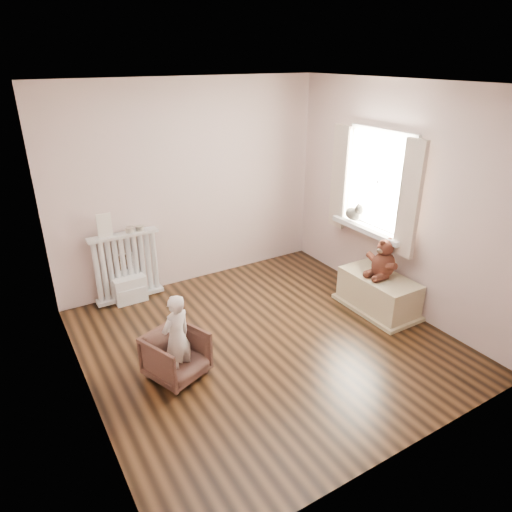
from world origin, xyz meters
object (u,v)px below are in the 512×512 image
radiator (127,271)px  child (177,338)px  plush_cat (354,213)px  toy_bench (378,294)px  armchair (176,355)px  toy_vanity (128,280)px  teddy_bear (384,258)px

radiator → child: bearing=-92.1°
plush_cat → toy_bench: bearing=-108.6°
radiator → armchair: radiator is taller
toy_vanity → child: 1.75m
child → plush_cat: size_ratio=2.98×
toy_vanity → teddy_bear: teddy_bear is taller
radiator → plush_cat: size_ratio=3.00×
toy_vanity → armchair: bearing=-91.7°
plush_cat → child: bearing=-173.1°
toy_bench → child: bearing=179.6°
toy_vanity → toy_bench: toy_vanity is taller
radiator → child: child is taller
radiator → toy_bench: (2.48, -1.79, -0.19)m
child → toy_bench: 2.56m
armchair → plush_cat: plush_cat is taller
armchair → teddy_bear: teddy_bear is taller
toy_bench → teddy_bear: 0.47m
radiator → toy_bench: radiator is taller
toy_bench → plush_cat: (0.14, 0.68, 0.80)m
toy_vanity → armchair: 1.70m
armchair → toy_bench: bearing=-22.6°
child → plush_cat: (2.68, 0.67, 0.54)m
radiator → plush_cat: bearing=-22.9°
armchair → teddy_bear: bearing=-22.8°
toy_vanity → teddy_bear: 3.10m
toy_vanity → armchair: toy_vanity is taller
armchair → toy_bench: (2.54, -0.07, -0.03)m
teddy_bear → plush_cat: 0.77m
armchair → child: (0.00, -0.05, 0.22)m
armchair → plush_cat: 2.86m
radiator → armchair: size_ratio=1.72×
toy_vanity → toy_bench: 3.05m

